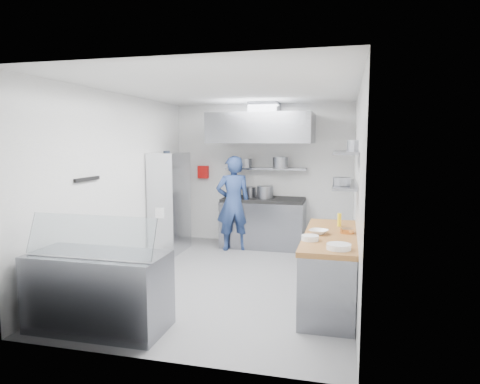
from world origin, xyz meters
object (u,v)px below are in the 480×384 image
(gas_range, at_px, (263,224))
(display_case, at_px, (99,291))
(wire_rack, at_px, (170,202))
(chef, at_px, (233,203))

(gas_range, xyz_separation_m, display_case, (-1.05, -4.10, -0.03))
(wire_rack, xyz_separation_m, display_case, (0.58, -3.32, -0.50))
(gas_range, distance_m, wire_rack, 1.87)
(chef, bearing_deg, wire_rack, -4.68)
(gas_range, xyz_separation_m, chef, (-0.50, -0.40, 0.45))
(chef, relative_size, display_case, 1.20)
(wire_rack, relative_size, display_case, 1.23)
(chef, distance_m, wire_rack, 1.19)
(gas_range, relative_size, chef, 0.89)
(gas_range, distance_m, chef, 0.78)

